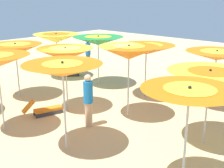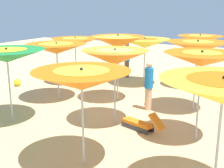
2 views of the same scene
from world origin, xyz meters
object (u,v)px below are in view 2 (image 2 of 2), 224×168
Objects in this scene: beach_umbrella_7 at (115,57)px; beach_umbrella_6 at (202,59)px; beachgoer_1 at (149,85)px; beach_ball at (17,82)px; beach_umbrella_0 at (200,39)px; beachgoer_0 at (127,59)px; lounger_1 at (141,123)px; beach_umbrella_9 at (223,91)px; beach_umbrella_2 at (75,42)px; beach_umbrella_4 at (118,42)px; beach_umbrella_10 at (82,80)px; lounger_0 at (212,86)px; beach_umbrella_3 at (198,47)px; beach_umbrella_1 at (145,43)px; beach_umbrella_5 at (57,48)px; beach_umbrella_8 at (7,56)px.

beach_umbrella_6 is at bearing -0.46° from beach_umbrella_7.
beach_ball is at bearing 43.39° from beachgoer_1.
beach_umbrella_6 is (1.18, -5.56, 0.07)m from beach_umbrella_0.
beach_umbrella_0 is 1.34× the size of beachgoer_0.
beach_ball is at bearing -0.23° from lounger_1.
beach_ball is (-9.34, 4.39, -1.94)m from beach_umbrella_9.
beach_umbrella_2 is at bearing 149.82° from beach_umbrella_6.
beach_umbrella_4 reaches higher than beach_umbrella_10.
beach_umbrella_4 reaches higher than lounger_1.
beach_umbrella_6 reaches higher than beach_umbrella_0.
beachgoer_0 is at bearing 108.60° from beach_umbrella_10.
beach_umbrella_10 is at bearing 98.97° from lounger_0.
beach_umbrella_2 is 6.45m from lounger_0.
beach_umbrella_3 is 3.32m from lounger_1.
beach_umbrella_1 is 1.61× the size of lounger_1.
beach_umbrella_2 is 0.98× the size of beach_umbrella_5.
beach_umbrella_5 is 5.73m from beach_umbrella_6.
beach_umbrella_0 is at bearing 26.35° from beach_ball.
beach_umbrella_9 is (7.33, -6.21, 0.16)m from beach_umbrella_2.
beach_umbrella_3 is 3.57m from lounger_0.
beach_umbrella_8 reaches higher than beach_umbrella_1.
beach_umbrella_10 is 8.10m from beach_ball.
beach_umbrella_9 reaches higher than lounger_1.
beach_umbrella_3 is (5.87, -1.43, 0.29)m from beach_umbrella_2.
beach_umbrella_6 is 1.08× the size of beach_umbrella_10.
lounger_1 is at bearing 98.26° from lounger_0.
beach_umbrella_3 is 2.06m from beachgoer_1.
lounger_1 is (-1.13, -5.37, 0.00)m from lounger_0.
beach_umbrella_0 is 8.13m from beach_umbrella_10.
beach_umbrella_9 reaches higher than beach_umbrella_7.
beach_ball is at bearing 166.36° from beach_umbrella_5.
beach_umbrella_2 is at bearing -158.93° from beach_umbrella_1.
beach_umbrella_7 is at bearing -129.15° from beach_umbrella_3.
beach_umbrella_5 is at bearing 158.48° from beach_umbrella_7.
beach_umbrella_1 reaches higher than beachgoer_0.
beach_umbrella_7 is 1.33× the size of beachgoer_0.
lounger_0 is (0.73, -0.30, -1.94)m from beach_umbrella_0.
beach_umbrella_8 is 0.98× the size of beach_umbrella_9.
beach_umbrella_0 is at bearing 44.41° from beach_umbrella_5.
beach_umbrella_6 is at bearing -173.99° from beachgoer_1.
beach_umbrella_2 reaches higher than lounger_1.
beachgoer_0 is at bearing 52.62° from beach_umbrella_2.
beach_umbrella_4 is at bearing 2.08° from beach_ball.
beach_umbrella_6 reaches higher than beachgoer_0.
beach_umbrella_9 reaches higher than beach_umbrella_5.
beach_umbrella_7 is (-1.31, -5.54, -0.06)m from beach_umbrella_0.
beach_umbrella_8 is at bearing 87.39° from beachgoer_1.
beach_umbrella_3 is at bearing -109.65° from beachgoer_1.
beach_umbrella_7 is 1.03× the size of beach_umbrella_10.
beach_umbrella_0 is 2.40m from beach_umbrella_1.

